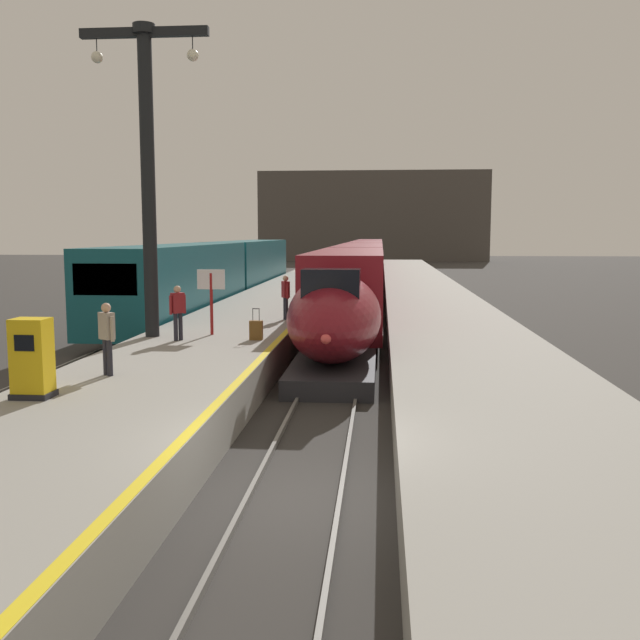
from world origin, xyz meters
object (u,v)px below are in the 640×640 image
at_px(ticket_machine_yellow, 32,361).
at_px(passenger_near_edge, 178,308).
at_px(station_column_mid, 147,153).
at_px(passenger_mid_platform, 107,333).
at_px(regional_train_adjacent, 222,271).
at_px(departure_info_board, 211,288).
at_px(highspeed_train_main, 363,265).
at_px(passenger_far_waiting, 286,294).
at_px(rolling_suitcase, 256,330).

bearing_deg(ticket_machine_yellow, passenger_near_edge, 84.72).
distance_m(station_column_mid, passenger_mid_platform, 7.95).
xyz_separation_m(regional_train_adjacent, departure_info_board, (4.00, -19.32, 0.43)).
distance_m(highspeed_train_main, passenger_near_edge, 33.76).
height_order(highspeed_train_main, ticket_machine_yellow, highspeed_train_main).
relative_size(regional_train_adjacent, passenger_far_waiting, 21.66).
bearing_deg(highspeed_train_main, passenger_mid_platform, -97.20).
bearing_deg(passenger_mid_platform, regional_train_adjacent, 96.94).
bearing_deg(regional_train_adjacent, rolling_suitcase, -74.51).
relative_size(passenger_near_edge, rolling_suitcase, 1.72).
xyz_separation_m(highspeed_train_main, station_column_mid, (-5.90, -32.62, 4.83)).
height_order(highspeed_train_main, passenger_mid_platform, highspeed_train_main).
height_order(highspeed_train_main, regional_train_adjacent, regional_train_adjacent).
height_order(regional_train_adjacent, departure_info_board, regional_train_adjacent).
bearing_deg(ticket_machine_yellow, passenger_far_waiting, 76.15).
distance_m(highspeed_train_main, rolling_suitcase, 33.19).
bearing_deg(highspeed_train_main, ticket_machine_yellow, -97.67).
distance_m(passenger_near_edge, rolling_suitcase, 2.49).
xyz_separation_m(highspeed_train_main, ticket_machine_yellow, (-5.55, -41.24, -0.18)).
distance_m(station_column_mid, passenger_far_waiting, 7.69).
height_order(passenger_far_waiting, ticket_machine_yellow, passenger_far_waiting).
relative_size(passenger_near_edge, passenger_far_waiting, 1.00).
bearing_deg(highspeed_train_main, passenger_far_waiting, -94.61).
relative_size(regional_train_adjacent, station_column_mid, 3.81).
bearing_deg(station_column_mid, passenger_mid_platform, -81.09).
relative_size(highspeed_train_main, passenger_near_edge, 44.71).
height_order(regional_train_adjacent, station_column_mid, station_column_mid).
bearing_deg(rolling_suitcase, departure_info_board, 147.71).
bearing_deg(passenger_mid_platform, passenger_near_edge, 89.09).
height_order(rolling_suitcase, departure_info_board, departure_info_board).
bearing_deg(station_column_mid, passenger_near_edge, -36.36).
xyz_separation_m(rolling_suitcase, ticket_machine_yellow, (-3.09, -8.14, 0.44)).
distance_m(passenger_mid_platform, departure_info_board, 6.92).
bearing_deg(departure_info_board, highspeed_train_main, 82.72).
xyz_separation_m(regional_train_adjacent, ticket_machine_yellow, (2.55, -28.50, -0.34)).
relative_size(highspeed_train_main, passenger_far_waiting, 44.71).
height_order(passenger_near_edge, passenger_mid_platform, same).
relative_size(passenger_near_edge, ticket_machine_yellow, 1.06).
xyz_separation_m(passenger_far_waiting, departure_info_board, (-1.86, -4.25, 0.52)).
bearing_deg(passenger_far_waiting, station_column_mid, -127.27).
xyz_separation_m(rolling_suitcase, departure_info_board, (-1.64, 1.04, 1.20)).
xyz_separation_m(highspeed_train_main, passenger_mid_platform, (-4.91, -38.91, 0.07)).
relative_size(regional_train_adjacent, departure_info_board, 17.26).
bearing_deg(passenger_mid_platform, passenger_far_waiting, 76.45).
xyz_separation_m(passenger_near_edge, departure_info_board, (0.73, 1.35, 0.52)).
bearing_deg(ticket_machine_yellow, highspeed_train_main, 82.33).
distance_m(highspeed_train_main, departure_info_board, 32.32).
bearing_deg(passenger_mid_platform, departure_info_board, 83.20).
distance_m(highspeed_train_main, passenger_far_waiting, 27.90).
distance_m(highspeed_train_main, station_column_mid, 33.50).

